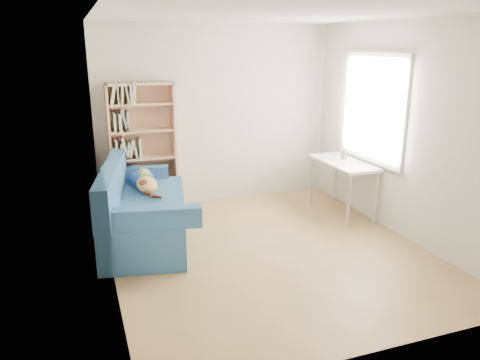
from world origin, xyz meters
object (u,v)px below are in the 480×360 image
Objects in this scene: bookshelf at (143,154)px; desk at (343,167)px; sofa at (142,211)px; pen_cup at (344,155)px.

desk is (2.59, -1.00, -0.17)m from bookshelf.
pen_cup is at bearing 13.61° from sofa.
pen_cup is (2.86, 0.12, 0.45)m from sofa.
sofa is at bearing -101.15° from bookshelf.
bookshelf is 11.62× the size of pen_cup.
bookshelf reaches higher than desk.
pen_cup reaches higher than desk.
sofa is 1.13m from bookshelf.
pen_cup is (0.08, 0.12, 0.14)m from desk.
desk is at bearing 11.20° from sofa.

